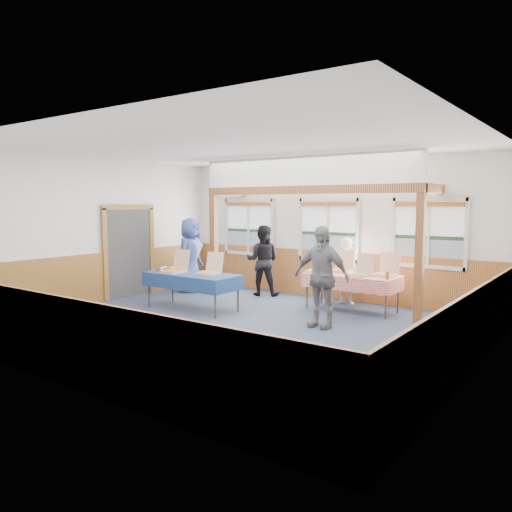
{
  "coord_description": "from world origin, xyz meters",
  "views": [
    {
      "loc": [
        5.42,
        -6.89,
        2.21
      ],
      "look_at": [
        -0.29,
        1.0,
        1.18
      ],
      "focal_mm": 35.0,
      "sensor_mm": 36.0,
      "label": 1
    }
  ],
  "objects_px": {
    "table_right": "(352,277)",
    "woman_black": "(263,260)",
    "table_left": "(192,276)",
    "person_grey": "(321,277)",
    "man_blue": "(190,255)",
    "woman_white": "(347,271)"
  },
  "relations": [
    {
      "from": "man_blue",
      "to": "person_grey",
      "type": "bearing_deg",
      "value": -122.29
    },
    {
      "from": "woman_black",
      "to": "man_blue",
      "type": "distance_m",
      "value": 1.88
    },
    {
      "from": "woman_black",
      "to": "person_grey",
      "type": "distance_m",
      "value": 3.25
    },
    {
      "from": "woman_white",
      "to": "table_left",
      "type": "bearing_deg",
      "value": 58.88
    },
    {
      "from": "woman_black",
      "to": "man_blue",
      "type": "xyz_separation_m",
      "value": [
        -1.76,
        -0.65,
        0.08
      ]
    },
    {
      "from": "table_right",
      "to": "person_grey",
      "type": "height_order",
      "value": "person_grey"
    },
    {
      "from": "man_blue",
      "to": "woman_white",
      "type": "bearing_deg",
      "value": -92.67
    },
    {
      "from": "table_right",
      "to": "woman_black",
      "type": "bearing_deg",
      "value": 161.41
    },
    {
      "from": "woman_white",
      "to": "person_grey",
      "type": "distance_m",
      "value": 2.27
    },
    {
      "from": "woman_white",
      "to": "woman_black",
      "type": "relative_size",
      "value": 0.87
    },
    {
      "from": "table_right",
      "to": "man_blue",
      "type": "distance_m",
      "value": 4.27
    },
    {
      "from": "woman_white",
      "to": "man_blue",
      "type": "relative_size",
      "value": 0.79
    },
    {
      "from": "table_right",
      "to": "man_blue",
      "type": "bearing_deg",
      "value": 173.49
    },
    {
      "from": "table_left",
      "to": "man_blue",
      "type": "relative_size",
      "value": 1.21
    },
    {
      "from": "table_left",
      "to": "table_right",
      "type": "xyz_separation_m",
      "value": [
        2.75,
        1.83,
        -0.0
      ]
    },
    {
      "from": "woman_black",
      "to": "person_grey",
      "type": "bearing_deg",
      "value": 120.74
    },
    {
      "from": "woman_black",
      "to": "man_blue",
      "type": "height_order",
      "value": "man_blue"
    },
    {
      "from": "man_blue",
      "to": "person_grey",
      "type": "height_order",
      "value": "man_blue"
    },
    {
      "from": "man_blue",
      "to": "person_grey",
      "type": "xyz_separation_m",
      "value": [
        4.39,
        -1.27,
        -0.01
      ]
    },
    {
      "from": "table_right",
      "to": "woman_black",
      "type": "relative_size",
      "value": 1.2
    },
    {
      "from": "table_right",
      "to": "person_grey",
      "type": "xyz_separation_m",
      "value": [
        0.14,
        -1.57,
        0.21
      ]
    },
    {
      "from": "table_left",
      "to": "man_blue",
      "type": "xyz_separation_m",
      "value": [
        -1.5,
        1.54,
        0.22
      ]
    }
  ]
}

